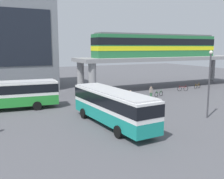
% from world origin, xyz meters
% --- Properties ---
extents(ground_plane, '(120.00, 120.00, 0.00)m').
position_xyz_m(ground_plane, '(0.00, 10.00, 0.00)').
color(ground_plane, '#515156').
extents(elevated_platform, '(31.41, 6.50, 5.35)m').
position_xyz_m(elevated_platform, '(16.32, 15.50, 4.62)').
color(elevated_platform, gray).
rests_on(elevated_platform, ground_plane).
extents(train, '(23.37, 2.96, 3.84)m').
position_xyz_m(train, '(14.90, 15.50, 7.32)').
color(train, '#26723F').
rests_on(train, elevated_platform).
extents(bus_main, '(3.26, 11.18, 3.22)m').
position_xyz_m(bus_main, '(-2.01, -0.85, 1.99)').
color(bus_main, teal).
rests_on(bus_main, ground_plane).
extents(bus_secondary, '(11.24, 3.65, 3.22)m').
position_xyz_m(bus_secondary, '(-9.87, 9.61, 1.99)').
color(bus_secondary, '#268C33').
rests_on(bus_secondary, ground_plane).
extents(bicycle_green, '(1.75, 0.50, 1.04)m').
position_xyz_m(bicycle_green, '(10.29, 8.68, 0.36)').
color(bicycle_green, black).
rests_on(bicycle_green, ground_plane).
extents(bicycle_orange, '(1.75, 0.51, 1.04)m').
position_xyz_m(bicycle_orange, '(20.54, 11.58, 0.36)').
color(bicycle_orange, black).
rests_on(bicycle_orange, ground_plane).
extents(bicycle_blue, '(1.77, 0.39, 1.04)m').
position_xyz_m(bicycle_blue, '(5.53, 8.35, 0.36)').
color(bicycle_blue, black).
rests_on(bicycle_blue, ground_plane).
extents(bicycle_red, '(1.67, 0.75, 1.04)m').
position_xyz_m(bicycle_red, '(16.62, 10.82, 0.36)').
color(bicycle_red, black).
rests_on(bicycle_red, ground_plane).
extents(pedestrian_at_kerb, '(0.43, 0.48, 1.61)m').
position_xyz_m(pedestrian_at_kerb, '(4.47, 6.85, 0.75)').
color(pedestrian_at_kerb, navy).
rests_on(pedestrian_at_kerb, ground_plane).
extents(pedestrian_near_building, '(0.41, 0.32, 1.63)m').
position_xyz_m(pedestrian_near_building, '(8.45, 8.00, 0.76)').
color(pedestrian_near_building, '#33663F').
rests_on(pedestrian_near_building, ground_plane).
extents(lamp_post, '(0.36, 0.36, 6.68)m').
position_xyz_m(lamp_post, '(7.70, -2.81, 3.92)').
color(lamp_post, '#3F3F44').
rests_on(lamp_post, ground_plane).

